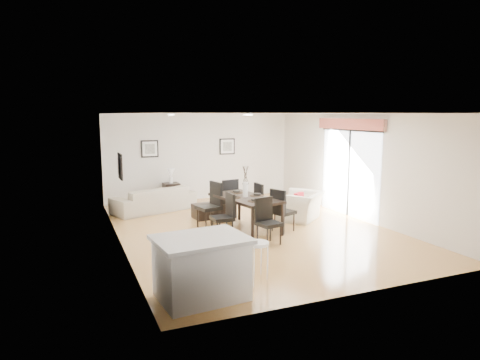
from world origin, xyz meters
name	(u,v)px	position (x,y,z in m)	size (l,w,h in m)	color
ground	(251,229)	(0.00, 0.00, 0.00)	(8.00, 8.00, 0.00)	tan
wall_back	(200,157)	(0.00, 4.00, 1.35)	(6.00, 0.04, 2.70)	silver
wall_front	(362,206)	(0.00, -4.00, 1.35)	(6.00, 0.04, 2.70)	silver
wall_left	(118,180)	(-3.00, 0.00, 1.35)	(0.04, 8.00, 2.70)	silver
wall_right	(357,166)	(3.00, 0.00, 1.35)	(0.04, 8.00, 2.70)	silver
ceiling	(252,113)	(0.00, 0.00, 2.70)	(6.00, 8.00, 0.02)	white
sofa	(154,199)	(-1.75, 2.75, 0.34)	(2.31, 0.90, 0.67)	#A29A83
armchair	(300,206)	(1.51, 0.32, 0.36)	(1.10, 0.97, 0.72)	silver
courtyard_plant_a	(452,205)	(5.46, -0.85, 0.31)	(0.56, 0.48, 0.62)	#42632A
courtyard_plant_b	(405,190)	(5.90, 1.31, 0.31)	(0.35, 0.35, 0.63)	#42632A
dining_table	(245,200)	(-0.15, 0.00, 0.70)	(1.28, 2.02, 0.78)	black
dining_chair_wnear	(226,213)	(-0.82, -0.47, 0.55)	(0.45, 0.45, 0.99)	black
dining_chair_wfar	(212,202)	(-0.81, 0.49, 0.61)	(0.59, 0.59, 1.09)	black
dining_chair_enear	(281,208)	(0.52, -0.50, 0.56)	(0.58, 0.58, 1.00)	black
dining_chair_efar	(263,200)	(0.51, 0.47, 0.55)	(0.45, 0.45, 0.99)	black
dining_chair_head	(267,218)	(-0.17, -1.17, 0.54)	(0.51, 0.51, 0.97)	black
dining_chair_foot	(228,197)	(-0.14, 1.16, 0.58)	(0.54, 0.54, 1.03)	black
vase	(245,184)	(-0.15, 0.00, 1.08)	(0.95, 1.45, 0.74)	white
coffee_table	(211,211)	(-0.52, 1.42, 0.18)	(0.92, 0.55, 0.37)	black
side_table	(171,193)	(-1.04, 3.67, 0.31)	(0.46, 0.46, 0.61)	black
table_lamp	(171,174)	(-1.04, 3.67, 0.90)	(0.23, 0.23, 0.44)	white
cushion	(299,199)	(1.41, 0.21, 0.57)	(0.32, 0.10, 0.32)	#AE161C
kitchen_island	(201,267)	(-2.23, -3.23, 0.47)	(1.41, 1.13, 0.92)	white
bar_stool	(258,249)	(-1.32, -3.23, 0.64)	(0.34, 0.34, 0.74)	white
framed_print_back_left	(150,149)	(-1.60, 3.97, 1.65)	(0.52, 0.04, 0.52)	black
framed_print_back_right	(227,146)	(0.90, 3.97, 1.65)	(0.52, 0.04, 0.52)	black
framed_print_left_wall	(120,166)	(-2.97, -0.20, 1.65)	(0.04, 0.52, 0.52)	black
sliding_door	(349,153)	(2.96, 0.30, 1.66)	(0.12, 2.70, 2.57)	white
courtyard	(424,172)	(6.16, 0.87, 0.92)	(6.00, 6.00, 2.00)	gray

